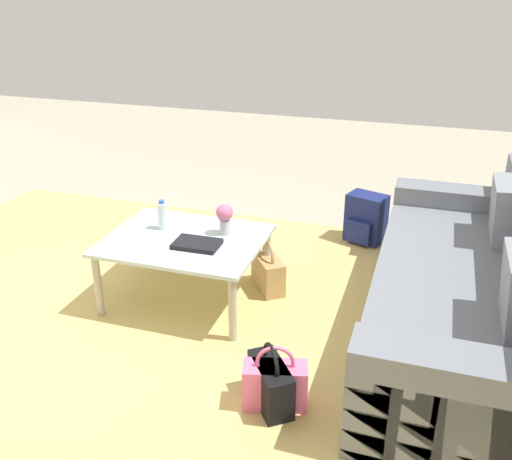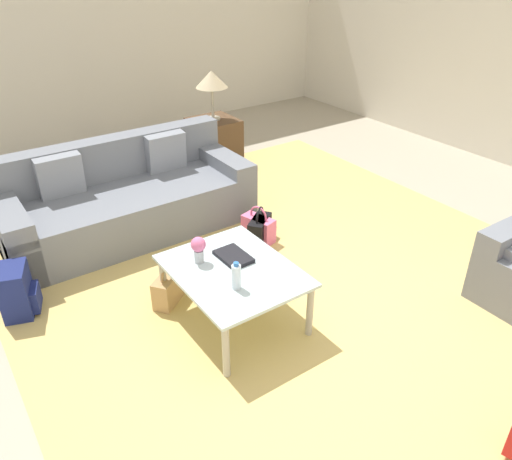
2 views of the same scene
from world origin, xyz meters
TOP-DOWN VIEW (x-y plane):
  - ground_plane at (0.00, 0.00)m, footprint 12.00×12.00m
  - wall_left at (-5.06, 0.00)m, footprint 0.12×8.00m
  - area_rug at (-0.60, 0.20)m, footprint 5.20×4.40m
  - couch at (-2.20, -0.60)m, footprint 0.97×2.33m
  - coffee_table at (-0.40, -0.50)m, footprint 1.00×0.80m
  - water_bottle at (-0.20, -0.60)m, footprint 0.06×0.06m
  - coffee_table_book at (-0.52, -0.42)m, footprint 0.29×0.20m
  - flower_vase at (-0.62, -0.65)m, footprint 0.11×0.11m
  - side_table at (-3.20, 1.00)m, footprint 0.55×0.55m
  - table_lamp at (-3.20, 1.00)m, footprint 0.39×0.39m
  - handbag_black at (-1.22, 0.31)m, footprint 0.30×0.34m
  - handbag_tan at (-0.87, -0.80)m, footprint 0.30×0.34m
  - handbag_pink at (-1.24, 0.31)m, footprint 0.35×0.22m
  - backpack_navy at (-1.40, -1.79)m, footprint 0.35×0.32m

SIDE VIEW (x-z plane):
  - ground_plane at x=0.00m, z-range 0.00..0.00m
  - area_rug at x=-0.60m, z-range 0.00..0.01m
  - handbag_black at x=-1.22m, z-range -0.05..0.31m
  - handbag_tan at x=-0.87m, z-range -0.05..0.31m
  - handbag_pink at x=-1.24m, z-range -0.05..0.31m
  - backpack_navy at x=-1.40m, z-range -0.01..0.39m
  - side_table at x=-3.20m, z-range 0.00..0.56m
  - couch at x=-2.20m, z-range -0.13..0.71m
  - coffee_table at x=-0.40m, z-range 0.17..0.62m
  - coffee_table_book at x=-0.52m, z-range 0.45..0.48m
  - water_bottle at x=-0.20m, z-range 0.44..0.65m
  - flower_vase at x=-0.62m, z-range 0.47..0.68m
  - table_lamp at x=-3.20m, z-range 0.74..1.33m
  - wall_left at x=-5.06m, z-range 0.00..3.10m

